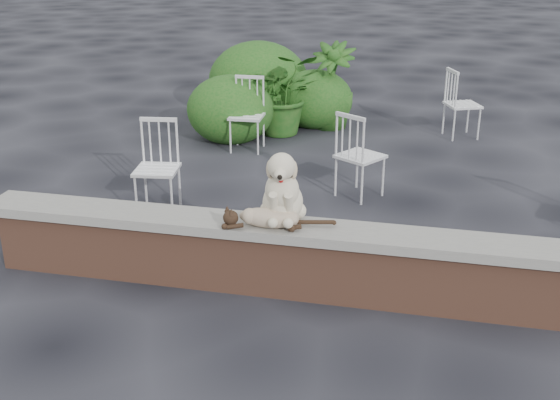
% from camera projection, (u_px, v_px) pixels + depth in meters
% --- Properties ---
extents(ground, '(60.00, 60.00, 0.00)m').
position_uv_depth(ground, '(356.00, 298.00, 5.43)').
color(ground, black).
rests_on(ground, ground).
extents(brick_wall, '(6.00, 0.30, 0.50)m').
position_uv_depth(brick_wall, '(357.00, 270.00, 5.34)').
color(brick_wall, brown).
rests_on(brick_wall, ground).
extents(capstone, '(6.20, 0.40, 0.08)m').
position_uv_depth(capstone, '(359.00, 236.00, 5.23)').
color(capstone, slate).
rests_on(capstone, brick_wall).
extents(dog, '(0.47, 0.57, 0.61)m').
position_uv_depth(dog, '(283.00, 184.00, 5.30)').
color(dog, beige).
rests_on(dog, capstone).
extents(cat, '(1.05, 0.39, 0.17)m').
position_uv_depth(cat, '(268.00, 217.00, 5.26)').
color(cat, tan).
rests_on(cat, capstone).
extents(chair_b, '(0.58, 0.58, 0.94)m').
position_uv_depth(chair_b, '(247.00, 115.00, 8.85)').
color(chair_b, white).
rests_on(chair_b, ground).
extents(chair_e, '(0.73, 0.73, 0.94)m').
position_uv_depth(chair_e, '(463.00, 104.00, 9.40)').
color(chair_e, white).
rests_on(chair_e, ground).
extents(chair_c, '(0.77, 0.77, 0.94)m').
position_uv_depth(chair_c, '(360.00, 155.00, 7.31)').
color(chair_c, white).
rests_on(chair_c, ground).
extents(chair_a, '(0.63, 0.63, 0.94)m').
position_uv_depth(chair_a, '(157.00, 168.00, 6.91)').
color(chair_a, white).
rests_on(chair_a, ground).
extents(potted_plant_a, '(1.24, 1.15, 1.15)m').
position_uv_depth(potted_plant_a, '(284.00, 93.00, 9.51)').
color(potted_plant_a, '#164F16').
rests_on(potted_plant_a, ground).
extents(potted_plant_b, '(0.78, 0.78, 1.22)m').
position_uv_depth(potted_plant_b, '(331.00, 86.00, 9.81)').
color(potted_plant_b, '#164F16').
rests_on(potted_plant_b, ground).
extents(shrubbery, '(2.24, 2.56, 1.20)m').
position_uv_depth(shrubbery, '(263.00, 92.00, 10.04)').
color(shrubbery, '#164F16').
rests_on(shrubbery, ground).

